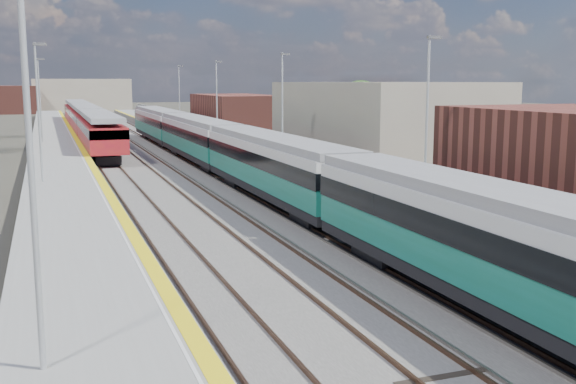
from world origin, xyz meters
TOP-DOWN VIEW (x-y plane):
  - ground at (0.00, 50.00)m, footprint 320.00×320.00m
  - ballast_bed at (-2.25, 52.50)m, footprint 10.50×155.00m
  - tracks at (-1.65, 54.18)m, footprint 8.96×160.00m
  - platform_right at (5.28, 52.49)m, footprint 4.70×155.00m
  - platform_left at (-9.05, 52.49)m, footprint 4.30×155.00m
  - green_train at (1.50, 38.11)m, footprint 2.73×75.94m
  - red_train at (-5.50, 74.96)m, footprint 2.88×58.42m
  - tree_d at (22.99, 62.60)m, footprint 4.88×4.88m

SIDE VIEW (x-z plane):
  - ground at x=0.00m, z-range 0.00..0.00m
  - ballast_bed at x=-2.25m, z-range 0.00..0.06m
  - tracks at x=-1.65m, z-range 0.02..0.19m
  - platform_left at x=-9.05m, z-range -3.74..4.78m
  - platform_right at x=5.28m, z-range -3.72..4.80m
  - green_train at x=1.50m, z-range 0.61..3.61m
  - red_train at x=-5.50m, z-range 0.33..3.97m
  - tree_d at x=22.99m, z-range 0.86..7.47m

